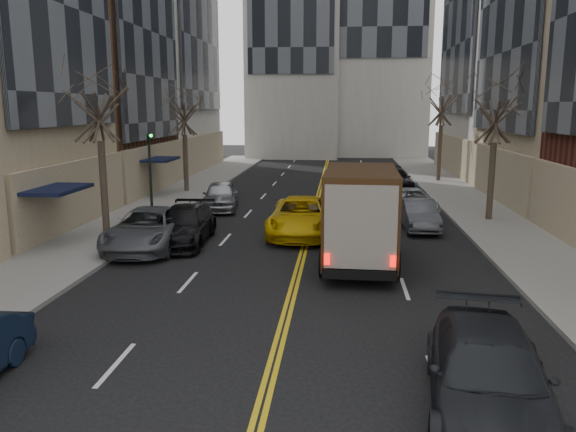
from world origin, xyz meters
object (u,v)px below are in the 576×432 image
object	(u,v)px
ups_truck	(360,216)
taxi	(301,217)
observer_sedan	(488,376)
pedestrian	(350,253)

from	to	relation	value
ups_truck	taxi	world-z (taller)	ups_truck
taxi	ups_truck	bearing A→B (deg)	-61.86
observer_sedan	taxi	world-z (taller)	taxi
taxi	pedestrian	distance (m)	6.47
ups_truck	taxi	bearing A→B (deg)	119.77
ups_truck	observer_sedan	distance (m)	10.28
ups_truck	taxi	xyz separation A→B (m)	(-2.44, 4.58, -0.95)
pedestrian	ups_truck	bearing A→B (deg)	-17.64
ups_truck	observer_sedan	xyz separation A→B (m)	(2.06, -10.02, -1.00)
observer_sedan	taxi	distance (m)	15.28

